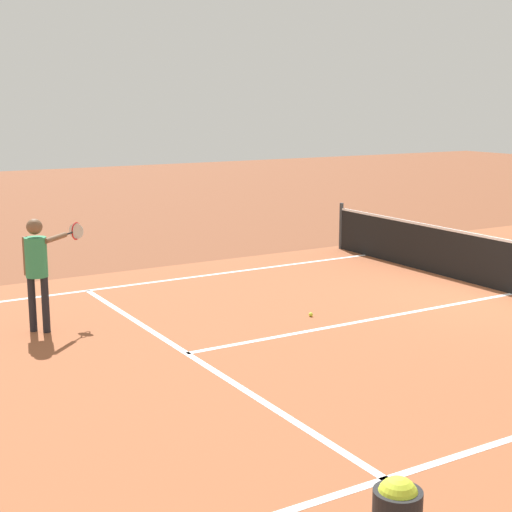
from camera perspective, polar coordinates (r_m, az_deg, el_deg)
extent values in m
plane|color=brown|center=(14.33, 18.54, -2.71)|extent=(60.00, 60.00, 0.00)
cube|color=#9E5433|center=(14.33, 18.54, -2.70)|extent=(10.62, 24.40, 0.00)
cube|color=white|center=(14.29, -10.74, -2.32)|extent=(0.10, 11.89, 0.01)
cube|color=white|center=(7.55, 12.38, -15.14)|extent=(0.10, 11.89, 0.01)
cube|color=white|center=(10.47, -5.19, -7.25)|extent=(8.22, 0.10, 0.01)
cube|color=white|center=(12.13, 8.59, -4.71)|extent=(0.10, 6.40, 0.01)
cylinder|color=#33383D|center=(17.81, 6.37, 2.24)|extent=(0.09, 0.09, 1.07)
cylinder|color=black|center=(11.78, -16.37, -3.45)|extent=(0.11, 0.11, 0.84)
cylinder|color=black|center=(11.67, -15.44, -3.54)|extent=(0.11, 0.11, 0.84)
cylinder|color=#338C59|center=(11.57, -16.10, -0.08)|extent=(0.32, 0.32, 0.59)
sphere|color=brown|center=(11.49, -16.22, 2.12)|extent=(0.23, 0.23, 0.23)
cylinder|color=brown|center=(11.66, -16.82, 0.01)|extent=(0.08, 0.08, 0.57)
cylinder|color=brown|center=(11.68, -14.74, 1.32)|extent=(0.45, 0.46, 0.08)
cylinder|color=black|center=(12.02, -13.81, 1.64)|extent=(0.17, 0.18, 0.03)
torus|color=red|center=(12.23, -13.28, 1.83)|extent=(0.21, 0.22, 0.28)
cylinder|color=silver|center=(12.23, -13.28, 1.83)|extent=(0.18, 0.18, 0.25)
cylinder|color=black|center=(5.52, 10.50, -18.13)|extent=(0.34, 0.34, 0.28)
sphere|color=#CCE033|center=(5.48, 10.54, -17.31)|extent=(0.29, 0.29, 0.29)
sphere|color=#CCE033|center=(12.20, 4.11, -4.38)|extent=(0.07, 0.07, 0.07)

